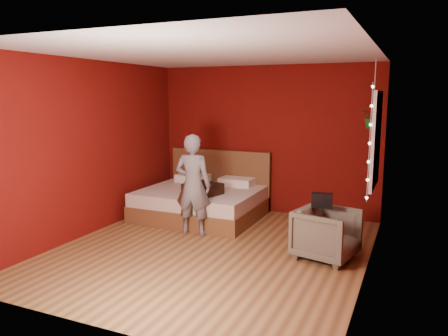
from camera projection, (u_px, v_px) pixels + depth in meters
floor at (212, 249)px, 5.95m from camera, size 4.50×4.50×0.00m
room_walls at (211, 126)px, 5.67m from camera, size 4.04×4.54×2.62m
window at (376, 140)px, 5.73m from camera, size 0.05×0.97×1.27m
fairy_lights at (370, 143)px, 5.27m from camera, size 0.04×0.04×1.45m
bed at (203, 200)px, 7.56m from camera, size 1.96×1.67×1.08m
person at (193, 185)px, 6.49m from camera, size 0.59×0.42×1.52m
armchair at (327, 234)px, 5.56m from camera, size 0.86×0.85×0.66m
handbag at (322, 200)px, 5.58m from camera, size 0.27×0.16×0.18m
throw_pillow at (203, 189)px, 7.06m from camera, size 0.62×0.62×0.18m
hanging_plant at (373, 117)px, 6.33m from camera, size 0.35×0.32×1.00m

